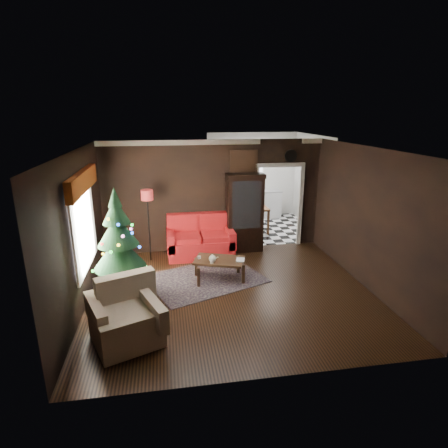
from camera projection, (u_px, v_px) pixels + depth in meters
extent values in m
plane|color=black|center=(231.00, 292.00, 7.31)|extent=(5.50, 5.50, 0.00)
plane|color=white|center=(232.00, 150.00, 6.49)|extent=(5.50, 5.50, 0.00)
plane|color=black|center=(214.00, 196.00, 9.26)|extent=(5.50, 0.00, 5.50)
plane|color=black|center=(268.00, 284.00, 4.54)|extent=(5.50, 0.00, 5.50)
plane|color=black|center=(79.00, 233.00, 6.47)|extent=(0.00, 5.50, 5.50)
plane|color=black|center=(367.00, 219.00, 7.32)|extent=(0.00, 5.50, 5.50)
cube|color=white|center=(83.00, 226.00, 6.65)|extent=(0.05, 1.60, 1.40)
cube|color=maroon|center=(82.00, 182.00, 6.43)|extent=(0.12, 2.10, 0.35)
plane|color=white|center=(262.00, 228.00, 11.35)|extent=(3.00, 3.00, 0.00)
cube|color=white|center=(252.00, 166.00, 12.22)|extent=(0.70, 0.06, 0.70)
cube|color=#503C4C|center=(206.00, 279.00, 7.89)|extent=(2.75, 2.39, 0.01)
cylinder|color=white|center=(199.00, 257.00, 7.75)|extent=(0.07, 0.07, 0.06)
cylinder|color=silver|center=(212.00, 262.00, 7.52)|extent=(0.08, 0.08, 0.06)
imported|color=#8B624D|center=(236.00, 255.00, 7.64)|extent=(0.17, 0.06, 0.23)
cylinder|color=white|center=(291.00, 156.00, 9.22)|extent=(0.32, 0.32, 0.06)
cube|color=#AC6A37|center=(244.00, 162.00, 9.08)|extent=(0.62, 0.05, 0.52)
cube|color=silver|center=(253.00, 205.00, 12.35)|extent=(1.80, 0.60, 0.90)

